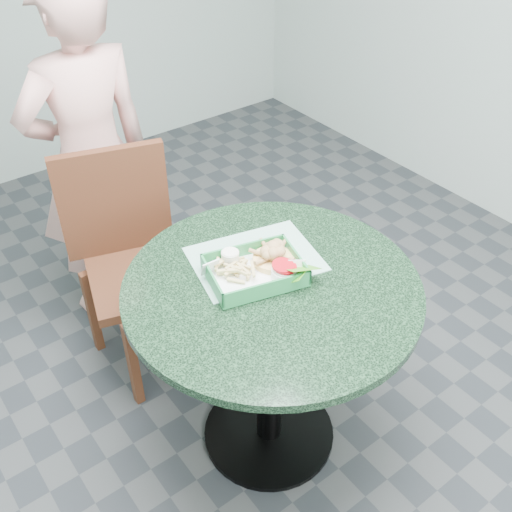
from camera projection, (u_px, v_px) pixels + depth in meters
floor at (269, 433)px, 2.33m from camera, size 4.00×5.00×0.02m
cafe_table at (271, 327)px, 1.98m from camera, size 0.94×0.94×0.75m
dining_chair at (132, 249)px, 2.39m from camera, size 0.43×0.43×0.93m
diner_person at (91, 157)px, 2.47m from camera, size 0.58×0.39×1.57m
placemat at (255, 264)px, 1.97m from camera, size 0.46×0.39×0.00m
food_basket at (255, 278)px, 1.88m from camera, size 0.29×0.21×0.06m
crab_sandwich at (268, 256)px, 1.92m from camera, size 0.13×0.13×0.08m
fries_pile at (235, 274)px, 1.87m from camera, size 0.14×0.14×0.04m
sauce_ramekin at (227, 265)px, 1.89m from camera, size 0.06×0.06×0.03m
garnish_cup at (288, 270)px, 1.87m from camera, size 0.12×0.12×0.05m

